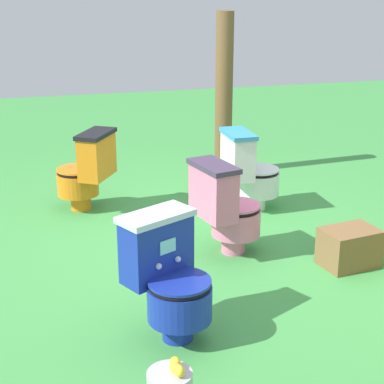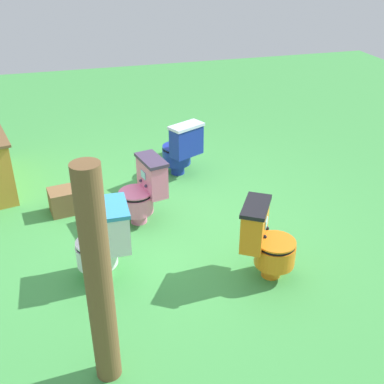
{
  "view_description": "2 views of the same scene",
  "coord_description": "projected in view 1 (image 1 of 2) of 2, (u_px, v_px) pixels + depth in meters",
  "views": [
    {
      "loc": [
        4.2,
        -1.26,
        1.98
      ],
      "look_at": [
        0.13,
        -0.12,
        0.52
      ],
      "focal_mm": 58.15,
      "sensor_mm": 36.0,
      "label": 1
    },
    {
      "loc": [
        -4.34,
        0.86,
        2.81
      ],
      "look_at": [
        -0.23,
        -0.3,
        0.48
      ],
      "focal_mm": 44.72,
      "sensor_mm": 36.0,
      "label": 2
    }
  ],
  "objects": [
    {
      "name": "wooden_post",
      "position": [
        224.0,
        95.0,
        6.4
      ],
      "size": [
        0.18,
        0.18,
        1.67
      ],
      "primitive_type": "cylinder",
      "color": "brown",
      "rests_on": "ground"
    },
    {
      "name": "ground",
      "position": [
        202.0,
        249.0,
        4.79
      ],
      "size": [
        14.0,
        14.0,
        0.0
      ],
      "primitive_type": "plane",
      "color": "#429947"
    },
    {
      "name": "toilet_pink",
      "position": [
        226.0,
        208.0,
        4.59
      ],
      "size": [
        0.5,
        0.57,
        0.73
      ],
      "rotation": [
        0.0,
        0.0,
        0.22
      ],
      "color": "pink",
      "rests_on": "ground"
    },
    {
      "name": "toilet_blue",
      "position": [
        169.0,
        277.0,
        3.53
      ],
      "size": [
        0.62,
        0.58,
        0.73
      ],
      "rotation": [
        0.0,
        0.0,
        5.17
      ],
      "color": "#192D9E",
      "rests_on": "ground"
    },
    {
      "name": "small_crate",
      "position": [
        349.0,
        247.0,
        4.47
      ],
      "size": [
        0.34,
        0.43,
        0.28
      ],
      "primitive_type": "cube",
      "rotation": [
        0.0,
        0.0,
        4.86
      ],
      "color": "brown",
      "rests_on": "ground"
    },
    {
      "name": "toilet_orange",
      "position": [
        86.0,
        170.0,
        5.48
      ],
      "size": [
        0.6,
        0.63,
        0.73
      ],
      "rotation": [
        0.0,
        0.0,
        2.58
      ],
      "color": "orange",
      "rests_on": "ground"
    },
    {
      "name": "toilet_white",
      "position": [
        249.0,
        170.0,
        5.48
      ],
      "size": [
        0.44,
        0.5,
        0.73
      ],
      "rotation": [
        0.0,
        0.0,
        6.27
      ],
      "color": "white",
      "rests_on": "ground"
    }
  ]
}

